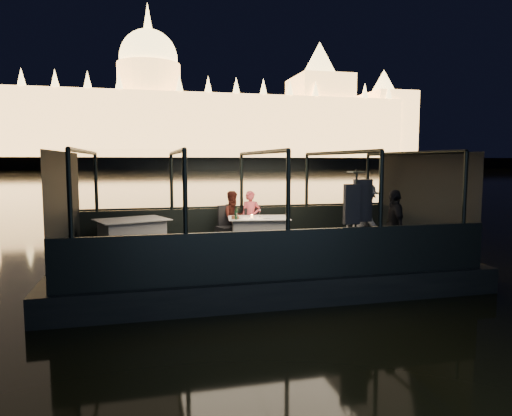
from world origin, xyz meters
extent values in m
plane|color=black|center=(0.00, 80.00, 0.00)|extent=(500.00, 500.00, 0.00)
cube|color=black|center=(0.00, 0.00, 0.00)|extent=(8.60, 4.40, 1.00)
cube|color=black|center=(0.00, 0.00, 0.48)|extent=(8.00, 4.00, 0.04)
cube|color=black|center=(0.00, 2.00, 0.95)|extent=(8.00, 0.08, 0.90)
cube|color=black|center=(0.00, -2.00, 0.95)|extent=(8.00, 0.08, 0.90)
cube|color=#423D33|center=(0.00, 210.00, 1.00)|extent=(400.00, 140.00, 6.00)
cube|color=white|center=(0.19, 0.93, 0.89)|extent=(1.59, 1.25, 0.77)
cube|color=silver|center=(-2.76, 0.98, 0.89)|extent=(1.81, 1.56, 0.81)
cube|color=black|center=(-0.48, 1.38, 0.95)|extent=(0.60, 0.60, 1.01)
cube|color=black|center=(0.21, 1.49, 0.95)|extent=(0.47, 0.47, 0.90)
imported|color=#DA4F5A|center=(0.17, 1.65, 1.25)|extent=(0.55, 0.42, 1.36)
imported|color=#3C1510|center=(-0.28, 1.65, 1.25)|extent=(0.79, 0.71, 1.36)
imported|color=silver|center=(1.93, -1.06, 1.35)|extent=(0.88, 1.21, 1.68)
imported|color=black|center=(2.65, -1.06, 1.35)|extent=(0.57, 0.96, 1.52)
cylinder|color=#153C20|center=(-0.41, 0.65, 1.42)|extent=(0.08, 0.08, 0.29)
cylinder|color=brown|center=(-0.41, 0.76, 1.31)|extent=(0.20, 0.20, 0.07)
cylinder|color=#FF9E3F|center=(0.01, 0.87, 1.31)|extent=(0.06, 0.06, 0.08)
cylinder|color=white|center=(0.36, 0.72, 1.27)|extent=(0.30, 0.30, 0.01)
cylinder|color=white|center=(-0.35, 0.87, 1.27)|extent=(0.29, 0.29, 0.02)
camera|label=1|loc=(-2.44, -9.63, 2.60)|focal=32.00mm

